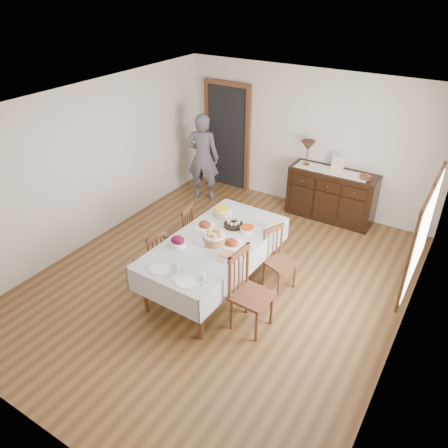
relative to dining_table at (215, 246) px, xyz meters
The scene contains 26 objects.
ground 0.71m from the dining_table, 82.78° to the left, with size 6.00×6.00×0.00m, color brown.
room_shell 1.10m from the dining_table, 103.53° to the left, with size 5.02×6.02×2.65m.
dining_table is the anchor object (origin of this frame).
chair_left_near 0.93m from the dining_table, 152.21° to the right, with size 0.42×0.42×0.89m.
chair_left_far 1.00m from the dining_table, 156.27° to the left, with size 0.44×0.44×0.90m.
chair_right_near 0.93m from the dining_table, 29.83° to the right, with size 0.49×0.49×1.11m.
chair_right_far 0.93m from the dining_table, 33.74° to the left, with size 0.50×0.50×0.93m.
sideboard 2.93m from the dining_table, 76.20° to the left, with size 1.57×0.57×0.94m.
person 2.89m from the dining_table, 127.60° to the left, with size 0.58×0.37×1.85m, color #53515D.
bread_basket 0.18m from the dining_table, 56.49° to the right, with size 0.33×0.33×0.19m.
egg_basket 0.48m from the dining_table, 87.04° to the left, with size 0.28×0.28×0.11m.
ham_platter_a 0.42m from the dining_table, 144.18° to the left, with size 0.32×0.32×0.11m.
ham_platter_b 0.29m from the dining_table, ahead, with size 0.31×0.31×0.11m.
beet_bowl 0.54m from the dining_table, 131.58° to the right, with size 0.22×0.22×0.16m.
carrot_bowl 0.54m from the dining_table, 57.53° to the left, with size 0.22×0.22×0.10m.
pineapple_bowl 0.74m from the dining_table, 114.85° to the left, with size 0.25×0.25×0.14m.
casserole_dish 0.47m from the dining_table, 36.16° to the right, with size 0.23×0.23×0.07m.
butter_dish 0.23m from the dining_table, 118.47° to the right, with size 0.14×0.09×0.07m.
setting_left 0.90m from the dining_table, 100.97° to the right, with size 0.42×0.31×0.10m.
setting_right 0.96m from the dining_table, 74.20° to the right, with size 0.42×0.31×0.10m.
glass_far_a 0.79m from the dining_table, 105.24° to the left, with size 0.06×0.06×0.10m.
glass_far_b 0.84m from the dining_table, 59.59° to the left, with size 0.06×0.06×0.10m.
runner 2.89m from the dining_table, 77.04° to the left, with size 1.30×0.35×0.01m.
table_lamp 2.90m from the dining_table, 86.87° to the left, with size 0.26×0.26×0.46m.
picture_frame 2.94m from the dining_table, 75.37° to the left, with size 0.22×0.08×0.28m.
deco_bowl 3.08m from the dining_table, 65.98° to the left, with size 0.20×0.20×0.06m.
Camera 1 is at (2.79, -4.37, 4.06)m, focal length 35.00 mm.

